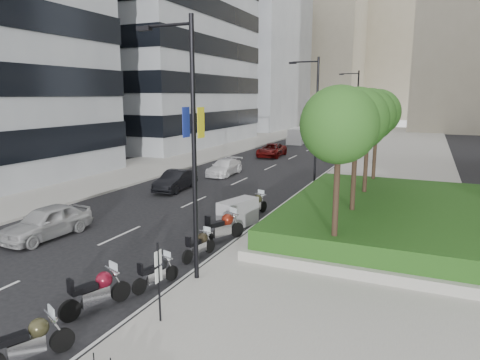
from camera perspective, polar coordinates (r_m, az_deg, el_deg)
The scene contains 30 objects.
ground at distance 17.33m, azimuth -20.23°, elevation -11.45°, with size 160.00×160.00×0.00m, color black.
sidewalk_right at distance 41.90m, azimuth 20.11°, elevation 1.79°, with size 10.00×100.00×0.15m, color #9E9B93.
sidewalk_left at distance 47.92m, azimuth -5.80°, elevation 3.54°, with size 8.00×100.00×0.15m, color #9E9B93.
lane_edge at distance 42.55m, azimuth 12.97°, elevation 2.23°, with size 0.12×100.00×0.01m, color silver.
lane_centre at distance 43.78m, azimuth 6.28°, elevation 2.70°, with size 0.12×100.00×0.01m, color silver.
building_grey_far at distance 89.11m, azimuth 0.14°, elevation 16.77°, with size 22.00×26.00×30.00m, color gray.
building_cream_left at distance 115.63m, azimuth 9.20°, elevation 16.36°, with size 26.00×24.00×34.00m, color #B7AD93.
building_cream_centre at distance 132.27m, azimuth 20.29°, elevation 16.04°, with size 30.00×24.00×38.00m, color #B7AD93.
planter at distance 22.25m, azimuth 19.23°, elevation -5.38°, with size 10.00×14.00×0.40m, color #A4A399.
hedge at distance 22.09m, azimuth 19.33°, elevation -3.89°, with size 9.40×13.40×0.80m, color #1C4112.
tree_0 at distance 15.65m, azimuth 13.10°, elevation 7.09°, with size 2.80×2.80×6.30m.
tree_1 at distance 19.58m, azimuth 15.30°, elevation 7.77°, with size 2.80×2.80×6.30m.
tree_2 at distance 23.54m, azimuth 16.78°, elevation 8.22°, with size 2.80×2.80×6.30m.
tree_3 at distance 27.51m, azimuth 17.83°, elevation 8.53°, with size 2.80×2.80×6.30m.
lamp_post_0 at distance 14.38m, azimuth -6.72°, elevation 5.52°, with size 2.34×0.45×9.00m.
lamp_post_1 at distance 30.25m, azimuth 9.89°, elevation 8.42°, with size 2.34×0.45×9.00m.
lamp_post_2 at distance 47.91m, azimuth 15.15°, elevation 9.20°, with size 2.34×0.45×9.00m.
parking_sign at distance 12.48m, azimuth -10.78°, elevation -12.71°, with size 0.06×0.32×2.50m.
motorcycle_0 at distance 12.26m, azimuth -26.26°, elevation -18.72°, with size 1.11×2.08×1.11m.
motorcycle_1 at distance 14.12m, azimuth -18.51°, elevation -13.86°, with size 1.01×2.28×1.18m.
motorcycle_2 at distance 15.23m, azimuth -11.06°, elevation -12.01°, with size 0.77×1.92×0.98m.
motorcycle_3 at distance 17.53m, azimuth -5.43°, elevation -8.64°, with size 0.67×2.00×1.00m.
motorcycle_4 at distance 19.31m, azimuth -2.30°, elevation -6.30°, with size 1.23×2.31×1.24m.
motorcycle_5 at distance 21.40m, azimuth -0.29°, elevation -4.46°, with size 1.49×2.42×1.37m.
motorcycle_6 at distance 23.43m, azimuth 2.05°, elevation -3.29°, with size 0.80×2.22×1.12m.
car_a at distance 21.72m, azimuth -24.37°, elevation -5.11°, with size 1.75×4.34×1.48m, color #B1B1B3.
car_b at distance 29.81m, azimuth -8.59°, elevation -0.06°, with size 1.46×4.19×1.38m, color black.
car_c at distance 35.19m, azimuth -2.10°, elevation 1.72°, with size 1.81×4.45×1.29m, color white.
car_d at distance 45.86m, azimuth 4.22°, elevation 4.00°, with size 2.31×5.01×1.39m, color #640C0B.
delivery_van at distance 58.71m, azimuth 7.67°, elevation 5.79°, with size 2.27×5.06×2.06m.
Camera 1 is at (11.37, -11.34, 6.49)m, focal length 32.00 mm.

